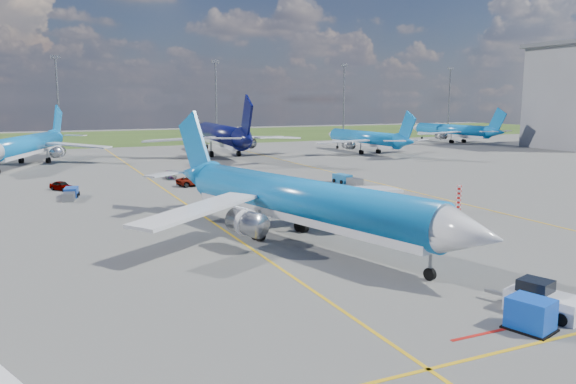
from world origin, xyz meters
name	(u,v)px	position (x,y,z in m)	size (l,w,h in m)	color
ground	(265,258)	(0.00, 0.00, 0.00)	(400.00, 400.00, 0.00)	#595956
grass_strip	(89,138)	(0.00, 150.00, 0.00)	(400.00, 80.00, 0.01)	#2D4719
taxiway_lines	(182,200)	(0.17, 27.70, 0.01)	(60.25, 160.00, 0.02)	gold
floodlight_masts	(141,98)	(10.00, 110.00, 12.56)	(202.20, 0.50, 22.70)	slate
warning_post	(459,199)	(26.00, 8.00, 1.50)	(0.50, 0.50, 3.00)	red
bg_jet_nnw	(30,165)	(-16.98, 76.91, 0.00)	(31.26, 41.03, 10.75)	#0E73C6
bg_jet_n	(222,155)	(21.81, 79.82, 0.00)	(36.93, 48.47, 12.70)	#060A39
bg_jet_ne	(364,153)	(53.33, 71.32, 0.00)	(28.11, 36.90, 9.66)	#0E73C6
bg_jet_ene	(451,142)	(93.27, 88.43, 0.00)	(28.61, 37.55, 9.83)	#0E73C6
main_airliner	(300,242)	(4.65, 3.45, 0.00)	(31.03, 40.73, 10.67)	#0E73C6
pushback_tug	(542,301)	(10.28, -17.18, 0.77)	(3.28, 5.72, 1.91)	silver
uld_container	(530,314)	(7.82, -18.57, 0.87)	(1.74, 2.18, 1.74)	#0D41BB
service_car_a	(62,186)	(-12.87, 41.93, 0.64)	(1.52, 3.79, 1.29)	#999999
service_car_b	(195,181)	(4.73, 38.58, 0.73)	(2.41, 5.23, 1.45)	#999999
service_car_c	(171,175)	(3.15, 47.15, 0.57)	(1.60, 3.93, 1.14)	#999999
baggage_tug_w	(279,192)	(12.17, 25.39, 0.58)	(2.79, 5.75, 1.25)	#1A67A1
baggage_tug_c	(70,194)	(-12.16, 34.86, 0.57)	(2.30, 5.54, 1.21)	#1A43A1
baggage_tug_e	(347,180)	(25.54, 31.43, 0.59)	(2.19, 5.76, 1.26)	#1A64A1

